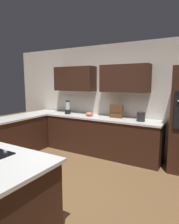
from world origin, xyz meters
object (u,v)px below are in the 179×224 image
object	(u,v)px
mixing_bowl	(89,114)
spice_rack	(116,111)
blender	(68,108)
kettle	(141,117)

from	to	relation	value
mixing_bowl	spice_rack	xyz separation A→B (m)	(-0.65, -0.11, 0.10)
blender	kettle	size ratio (longest dim) A/B	1.75
blender	kettle	distance (m)	1.90
blender	mixing_bowl	world-z (taller)	blender
spice_rack	kettle	bearing A→B (deg)	169.31
spice_rack	blender	bearing A→B (deg)	4.98
mixing_bowl	kettle	world-z (taller)	kettle
spice_rack	kettle	size ratio (longest dim) A/B	1.54
mixing_bowl	kettle	size ratio (longest dim) A/B	0.97
blender	kettle	bearing A→B (deg)	180.00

